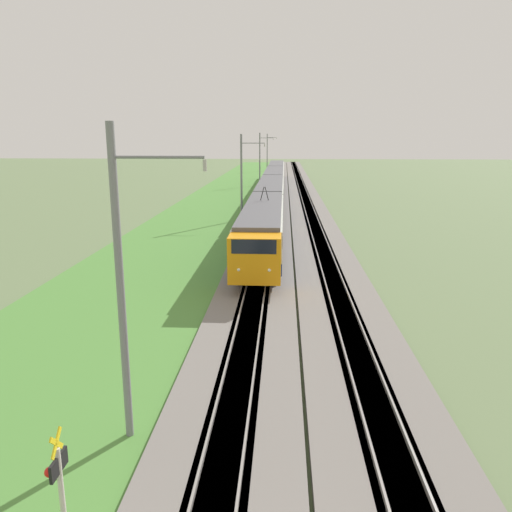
{
  "coord_description": "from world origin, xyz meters",
  "views": [
    {
      "loc": [
        -6.05,
        -1.52,
        8.63
      ],
      "look_at": [
        21.13,
        0.0,
        2.13
      ],
      "focal_mm": 35.0,
      "sensor_mm": 36.0,
      "label": 1
    }
  ],
  "objects": [
    {
      "name": "track_adjacent",
      "position": [
        50.0,
        -4.52,
        0.16
      ],
      "size": [
        240.0,
        1.57,
        0.45
      ],
      "color": "#4C4238",
      "rests_on": "ground"
    },
    {
      "name": "catenary_mast_distant",
      "position": [
        124.47,
        2.85,
        4.87
      ],
      "size": [
        0.22,
        2.56,
        9.45
      ],
      "color": "slate",
      "rests_on": "ground"
    },
    {
      "name": "track_main",
      "position": [
        50.0,
        0.0,
        0.16
      ],
      "size": [
        240.0,
        1.57,
        0.45
      ],
      "color": "#4C4238",
      "rests_on": "ground"
    },
    {
      "name": "catenary_mast_near",
      "position": [
        6.76,
        2.85,
        4.66
      ],
      "size": [
        0.22,
        2.56,
        9.03
      ],
      "color": "slate",
      "rests_on": "ground"
    },
    {
      "name": "ballast_main",
      "position": [
        50.0,
        0.0,
        0.15
      ],
      "size": [
        240.0,
        4.4,
        0.3
      ],
      "color": "slate",
      "rests_on": "ground"
    },
    {
      "name": "catenary_mast_far",
      "position": [
        85.23,
        2.85,
        4.85
      ],
      "size": [
        0.22,
        2.56,
        9.41
      ],
      "color": "slate",
      "rests_on": "ground"
    },
    {
      "name": "crossing_signal_aux",
      "position": [
        2.11,
        2.75,
        1.96
      ],
      "size": [
        0.7,
        0.23,
        3.23
      ],
      "rotation": [
        0.0,
        0.0,
        1.57
      ],
      "color": "beige",
      "rests_on": "ground"
    },
    {
      "name": "grass_verge",
      "position": [
        50.0,
        6.27,
        0.06
      ],
      "size": [
        240.0,
        12.87,
        0.12
      ],
      "color": "#4C8438",
      "rests_on": "ground"
    },
    {
      "name": "ballast_adjacent",
      "position": [
        50.0,
        -4.52,
        0.15
      ],
      "size": [
        240.0,
        4.4,
        0.3
      ],
      "color": "slate",
      "rests_on": "ground"
    },
    {
      "name": "catenary_mast_mid",
      "position": [
        46.0,
        2.85,
        4.61
      ],
      "size": [
        0.22,
        2.56,
        8.94
      ],
      "color": "slate",
      "rests_on": "ground"
    },
    {
      "name": "passenger_train",
      "position": [
        61.27,
        0.0,
        2.26
      ],
      "size": [
        83.84,
        2.96,
        4.86
      ],
      "rotation": [
        0.0,
        0.0,
        3.14
      ],
      "color": "orange",
      "rests_on": "ground"
    }
  ]
}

